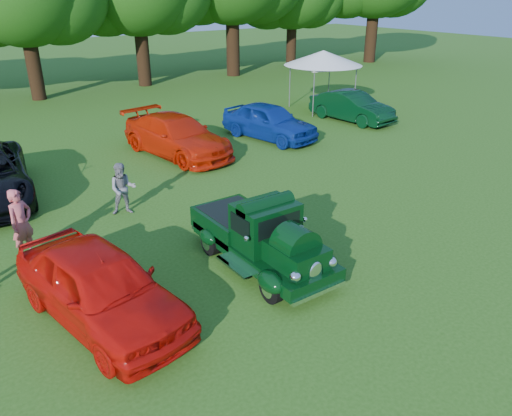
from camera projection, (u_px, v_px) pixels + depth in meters
ground at (253, 273)px, 11.64m from camera, size 120.00×120.00×0.00m
hero_pickup at (261, 237)px, 11.73m from camera, size 1.96×4.21×1.65m
red_convertible at (100, 286)px, 9.73m from camera, size 2.62×4.77×1.54m
back_car_orange at (177, 136)px, 19.46m from camera, size 2.96×5.55×1.53m
back_car_blue at (269, 121)px, 21.54m from camera, size 2.64×4.78×1.54m
back_car_green at (352, 107)px, 24.40m from camera, size 1.93×4.48×1.43m
spectator_pink at (21, 223)px, 12.05m from camera, size 0.76×0.69×1.75m
spectator_grey at (123, 189)px, 14.37m from camera, size 0.91×0.81×1.55m
canopy_tent at (323, 58)px, 25.96m from camera, size 4.77×4.77×3.07m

